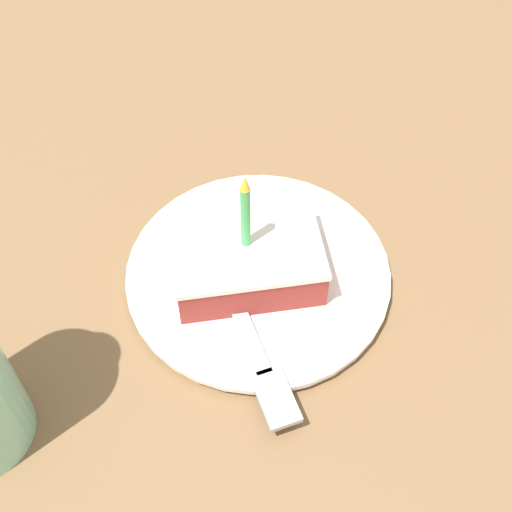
# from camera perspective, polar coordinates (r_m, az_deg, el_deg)

# --- Properties ---
(ground_plane) EXTENTS (2.40, 2.40, 0.04)m
(ground_plane) POSITION_cam_1_polar(r_m,az_deg,el_deg) (0.58, 0.58, -5.13)
(ground_plane) COLOR brown
(ground_plane) RESTS_ON ground
(plate) EXTENTS (0.21, 0.21, 0.01)m
(plate) POSITION_cam_1_polar(r_m,az_deg,el_deg) (0.58, 0.00, -1.50)
(plate) COLOR white
(plate) RESTS_ON ground_plane
(cake_slice) EXTENTS (0.08, 0.11, 0.11)m
(cake_slice) POSITION_cam_1_polar(r_m,az_deg,el_deg) (0.55, -0.78, -0.12)
(cake_slice) COLOR #99332D
(cake_slice) RESTS_ON plate
(fork) EXTENTS (0.18, 0.05, 0.00)m
(fork) POSITION_cam_1_polar(r_m,az_deg,el_deg) (0.54, -0.59, -6.21)
(fork) COLOR #B2B2B7
(fork) RESTS_ON plate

